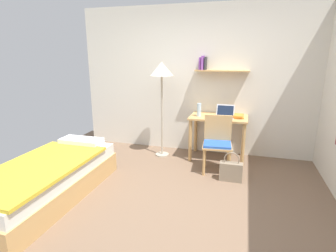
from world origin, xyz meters
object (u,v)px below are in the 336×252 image
(laptop, at_px, (225,114))
(handbag, at_px, (231,171))
(standing_lamp, at_px, (162,74))
(water_bottle, at_px, (199,110))
(book_stack, at_px, (238,116))
(desk_chair, at_px, (217,141))
(bed, at_px, (47,180))
(desk, at_px, (218,125))

(laptop, bearing_deg, handbag, -77.41)
(laptop, distance_m, handbag, 1.06)
(standing_lamp, xyz_separation_m, water_bottle, (0.64, 0.06, -0.58))
(book_stack, bearing_deg, laptop, -176.32)
(desk_chair, height_order, book_stack, desk_chair)
(bed, relative_size, standing_lamp, 1.25)
(standing_lamp, distance_m, laptop, 1.25)
(desk_chair, relative_size, laptop, 2.86)
(desk_chair, distance_m, laptop, 0.61)
(desk_chair, relative_size, book_stack, 3.45)
(bed, xyz_separation_m, laptop, (2.03, 1.93, 0.56))
(laptop, xyz_separation_m, water_bottle, (-0.43, -0.07, 0.06))
(bed, bearing_deg, book_stack, 40.97)
(desk, bearing_deg, laptop, -4.71)
(bed, relative_size, desk, 2.15)
(water_bottle, height_order, book_stack, water_bottle)
(water_bottle, distance_m, handbag, 1.20)
(bed, height_order, water_bottle, water_bottle)
(laptop, bearing_deg, water_bottle, -170.86)
(book_stack, bearing_deg, standing_lamp, -173.80)
(desk_chair, bearing_deg, book_stack, 62.34)
(desk_chair, height_order, laptop, laptop)
(desk, relative_size, water_bottle, 4.30)
(desk, distance_m, book_stack, 0.36)
(desk, height_order, water_bottle, water_bottle)
(water_bottle, height_order, handbag, water_bottle)
(bed, height_order, standing_lamp, standing_lamp)
(desk_chair, xyz_separation_m, standing_lamp, (-1.01, 0.39, 0.96))
(desk_chair, distance_m, water_bottle, 0.69)
(standing_lamp, xyz_separation_m, laptop, (1.07, 0.13, -0.64))
(bed, distance_m, desk_chair, 2.44)
(standing_lamp, xyz_separation_m, book_stack, (1.28, 0.14, -0.67))
(water_bottle, relative_size, handbag, 0.51)
(bed, relative_size, book_stack, 8.22)
(desk_chair, relative_size, standing_lamp, 0.53)
(desk, height_order, book_stack, book_stack)
(desk_chair, xyz_separation_m, laptop, (0.06, 0.51, 0.32))
(standing_lamp, distance_m, handbag, 1.92)
(standing_lamp, relative_size, book_stack, 6.57)
(laptop, distance_m, water_bottle, 0.44)
(bed, bearing_deg, desk, 45.30)
(bed, xyz_separation_m, desk_chair, (1.97, 1.42, 0.24))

